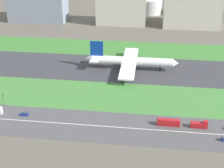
{
  "coord_description": "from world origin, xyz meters",
  "views": [
    {
      "loc": [
        28.11,
        -209.0,
        93.34
      ],
      "look_at": [
        6.4,
        -36.5,
        6.0
      ],
      "focal_mm": 51.89,
      "sensor_mm": 36.0,
      "label": 1
    }
  ],
  "objects": [
    {
      "name": "fuel_tank_east",
      "position": [
        60.22,
        159.0,
        8.25
      ],
      "size": [
        23.33,
        23.33,
        16.5
      ],
      "primitive_type": "cylinder",
      "color": "silver",
      "rests_on": "ground_plane"
    },
    {
      "name": "fuel_tank_centre",
      "position": [
        25.61,
        159.0,
        7.96
      ],
      "size": [
        25.56,
        25.56,
        15.91
      ],
      "primitive_type": "cylinder",
      "color": "silver",
      "rests_on": "ground_plane"
    },
    {
      "name": "airliner",
      "position": [
        14.32,
        0.0,
        6.23
      ],
      "size": [
        65.0,
        56.0,
        19.7
      ],
      "color": "white",
      "rests_on": "runway"
    },
    {
      "name": "runway",
      "position": [
        0.0,
        0.0,
        0.05
      ],
      "size": [
        280.0,
        46.0,
        0.1
      ],
      "primitive_type": "cube",
      "color": "#38383D",
      "rests_on": "ground_plane"
    },
    {
      "name": "truck_0",
      "position": [
        54.89,
        -68.0,
        1.67
      ],
      "size": [
        8.4,
        2.5,
        4.0
      ],
      "color": "#B2191E",
      "rests_on": "highway"
    },
    {
      "name": "bus_0",
      "position": [
        39.38,
        -68.0,
        1.82
      ],
      "size": [
        11.6,
        2.5,
        3.5
      ],
      "color": "#B2191E",
      "rests_on": "highway"
    },
    {
      "name": "hangar_building",
      "position": [
        -2.77,
        114.0,
        15.42
      ],
      "size": [
        49.22,
        24.54,
        30.84
      ],
      "primitive_type": "cube",
      "color": "beige",
      "rests_on": "ground_plane"
    },
    {
      "name": "car_3",
      "position": [
        -36.9,
        -68.0,
        0.92
      ],
      "size": [
        4.4,
        1.8,
        2.0
      ],
      "color": "navy",
      "rests_on": "highway"
    },
    {
      "name": "ground_plane",
      "position": [
        0.0,
        0.0,
        0.0
      ],
      "size": [
        800.0,
        800.0,
        0.0
      ],
      "primitive_type": "plane",
      "color": "#5B564C"
    },
    {
      "name": "highway_centerline",
      "position": [
        0.0,
        -73.0,
        0.11
      ],
      "size": [
        266.0,
        0.5,
        0.01
      ],
      "primitive_type": "cube",
      "color": "silver",
      "rests_on": "highway"
    },
    {
      "name": "grass_median_south",
      "position": [
        0.0,
        -41.0,
        0.05
      ],
      "size": [
        280.0,
        36.0,
        0.1
      ],
      "primitive_type": "cube",
      "color": "#427F38",
      "rests_on": "ground_plane"
    },
    {
      "name": "grass_median_north",
      "position": [
        0.0,
        41.0,
        0.05
      ],
      "size": [
        280.0,
        36.0,
        0.1
      ],
      "primitive_type": "cube",
      "color": "#3D7A33",
      "rests_on": "ground_plane"
    },
    {
      "name": "traffic_light",
      "position": [
        -52.01,
        -60.01,
        4.29
      ],
      "size": [
        0.36,
        0.5,
        7.2
      ],
      "color": "#4C4C51",
      "rests_on": "highway"
    },
    {
      "name": "office_tower",
      "position": [
        65.99,
        114.0,
        16.62
      ],
      "size": [
        54.07,
        29.93,
        33.24
      ],
      "primitive_type": "cube",
      "color": "beige",
      "rests_on": "ground_plane"
    },
    {
      "name": "highway",
      "position": [
        0.0,
        -73.0,
        0.05
      ],
      "size": [
        280.0,
        28.0,
        0.1
      ],
      "primitive_type": "cube",
      "color": "#4C4C4F",
      "rests_on": "ground_plane"
    },
    {
      "name": "fuel_tank_west",
      "position": [
        -7.0,
        159.0,
        7.13
      ],
      "size": [
        21.31,
        21.31,
        14.27
      ],
      "primitive_type": "cylinder",
      "color": "silver",
      "rests_on": "ground_plane"
    }
  ]
}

